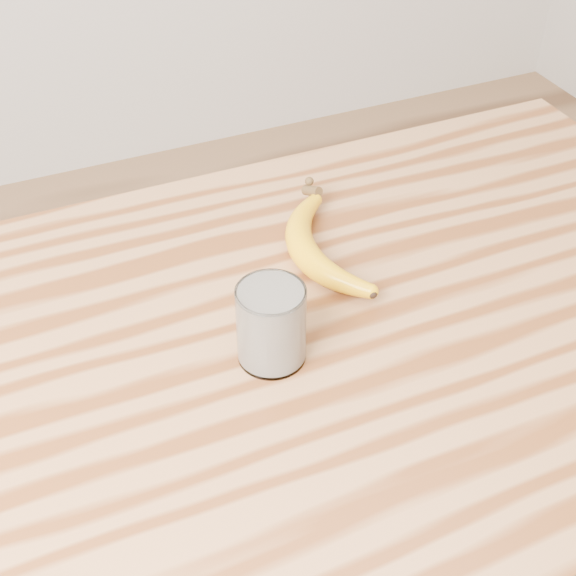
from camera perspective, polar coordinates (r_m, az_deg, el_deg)
name	(u,v)px	position (r m, az deg, el deg)	size (l,w,h in m)	color
table	(345,389)	(1.12, 4.08, -7.18)	(1.20, 0.80, 0.90)	#9F6D41
smoothie_glass	(271,324)	(0.94, -1.20, -2.58)	(0.08, 0.08, 0.10)	white
banana	(302,250)	(1.10, 1.03, 2.71)	(0.12, 0.33, 0.04)	#E7A40B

